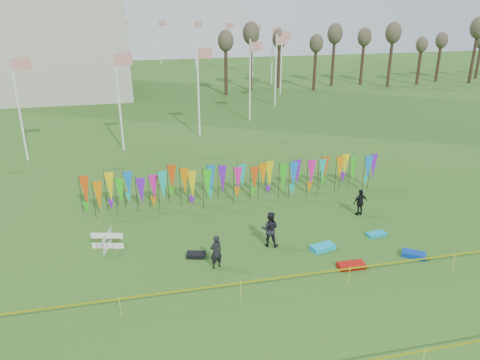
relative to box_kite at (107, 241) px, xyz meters
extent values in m
plane|color=#284D15|center=(7.51, -4.50, -0.46)|extent=(160.00, 160.00, 0.00)
cylinder|color=white|center=(21.51, 43.50, 3.54)|extent=(0.16, 0.16, 8.00)
plane|color=red|center=(22.11, 43.50, 6.84)|extent=(1.40, 0.00, 1.40)
cylinder|color=white|center=(20.55, 50.75, 3.54)|extent=(0.16, 0.16, 8.00)
plane|color=red|center=(21.15, 50.75, 6.84)|extent=(1.40, 0.00, 1.40)
cylinder|color=white|center=(17.76, 57.50, 3.54)|extent=(0.16, 0.16, 8.00)
plane|color=red|center=(18.36, 57.50, 6.84)|extent=(1.40, 0.00, 1.40)
cylinder|color=white|center=(13.31, 63.30, 3.54)|extent=(0.16, 0.16, 8.00)
plane|color=red|center=(13.91, 63.30, 6.84)|extent=(1.40, 0.00, 1.40)
cylinder|color=white|center=(7.51, 67.75, 3.54)|extent=(0.16, 0.16, 8.00)
plane|color=red|center=(8.11, 67.75, 6.84)|extent=(1.40, 0.00, 1.40)
cylinder|color=white|center=(0.76, 70.55, 3.54)|extent=(0.16, 0.16, 8.00)
plane|color=red|center=(1.36, 70.55, 6.84)|extent=(1.40, 0.00, 1.40)
cylinder|color=white|center=(-6.49, 71.50, 3.54)|extent=(0.16, 0.16, 8.00)
plane|color=red|center=(-5.89, 71.50, 6.84)|extent=(1.40, 0.00, 1.40)
cylinder|color=white|center=(-13.74, 70.55, 3.54)|extent=(0.16, 0.16, 8.00)
plane|color=red|center=(-13.14, 70.55, 6.84)|extent=(1.40, 0.00, 1.40)
cylinder|color=white|center=(-6.49, 15.50, 3.54)|extent=(0.16, 0.16, 8.00)
plane|color=red|center=(-5.89, 15.50, 6.84)|extent=(1.40, 0.00, 1.40)
cylinder|color=white|center=(0.76, 16.46, 3.54)|extent=(0.16, 0.16, 8.00)
plane|color=red|center=(1.36, 16.46, 6.84)|extent=(1.40, 0.00, 1.40)
cylinder|color=white|center=(7.51, 19.25, 3.54)|extent=(0.16, 0.16, 8.00)
plane|color=red|center=(8.11, 19.25, 6.84)|extent=(1.40, 0.00, 1.40)
cylinder|color=white|center=(13.31, 23.70, 3.54)|extent=(0.16, 0.16, 8.00)
plane|color=red|center=(13.91, 23.70, 6.84)|extent=(1.40, 0.00, 1.40)
cylinder|color=white|center=(17.76, 29.50, 3.54)|extent=(0.16, 0.16, 8.00)
plane|color=red|center=(18.36, 29.50, 6.84)|extent=(1.40, 0.00, 1.40)
cylinder|color=white|center=(20.55, 36.25, 3.54)|extent=(0.16, 0.16, 8.00)
plane|color=red|center=(21.15, 36.25, 6.84)|extent=(1.40, 0.00, 1.40)
cylinder|color=black|center=(-1.49, 4.40, 0.70)|extent=(0.03, 0.03, 2.32)
cone|color=#CE410B|center=(-1.21, 4.40, 0.98)|extent=(0.64, 0.64, 1.60)
cylinder|color=black|center=(-0.87, 4.40, 0.70)|extent=(0.03, 0.03, 2.32)
cone|color=orange|center=(-0.59, 4.40, 0.98)|extent=(0.64, 0.64, 1.60)
cylinder|color=black|center=(-0.25, 4.40, 0.70)|extent=(0.03, 0.03, 2.32)
cone|color=#DAC20B|center=(0.03, 4.40, 0.98)|extent=(0.64, 0.64, 1.60)
cylinder|color=black|center=(0.37, 4.40, 0.70)|extent=(0.03, 0.03, 2.32)
cone|color=#23BE15|center=(0.65, 4.40, 0.98)|extent=(0.64, 0.64, 1.60)
cylinder|color=black|center=(0.99, 4.40, 0.70)|extent=(0.03, 0.03, 2.32)
cone|color=blue|center=(1.27, 4.40, 0.98)|extent=(0.64, 0.64, 1.60)
cylinder|color=black|center=(1.61, 4.40, 0.70)|extent=(0.03, 0.03, 2.32)
cone|color=#6314B3|center=(1.89, 4.40, 0.98)|extent=(0.64, 0.64, 1.60)
cylinder|color=black|center=(2.23, 4.40, 0.70)|extent=(0.03, 0.03, 2.32)
cone|color=#D21788|center=(2.51, 4.40, 0.98)|extent=(0.64, 0.64, 1.60)
cylinder|color=black|center=(2.85, 4.40, 0.70)|extent=(0.03, 0.03, 2.32)
cone|color=#0BA991|center=(3.13, 4.40, 0.98)|extent=(0.64, 0.64, 1.60)
cylinder|color=black|center=(3.47, 4.40, 0.70)|extent=(0.03, 0.03, 2.32)
cone|color=#CE410B|center=(3.75, 4.40, 0.98)|extent=(0.64, 0.64, 1.60)
cylinder|color=black|center=(4.09, 4.40, 0.70)|extent=(0.03, 0.03, 2.32)
cone|color=orange|center=(4.37, 4.40, 0.98)|extent=(0.64, 0.64, 1.60)
cylinder|color=black|center=(4.72, 4.40, 0.70)|extent=(0.03, 0.03, 2.32)
cone|color=#DAC20B|center=(5.00, 4.40, 0.98)|extent=(0.64, 0.64, 1.60)
cylinder|color=black|center=(5.34, 4.40, 0.70)|extent=(0.03, 0.03, 2.32)
cone|color=#23BE15|center=(5.62, 4.40, 0.98)|extent=(0.64, 0.64, 1.60)
cylinder|color=black|center=(5.96, 4.40, 0.70)|extent=(0.03, 0.03, 2.32)
cone|color=blue|center=(6.24, 4.40, 0.98)|extent=(0.64, 0.64, 1.60)
cylinder|color=black|center=(6.58, 4.40, 0.70)|extent=(0.03, 0.03, 2.32)
cone|color=#6314B3|center=(6.86, 4.40, 0.98)|extent=(0.64, 0.64, 1.60)
cylinder|color=black|center=(7.20, 4.40, 0.70)|extent=(0.03, 0.03, 2.32)
cone|color=#D21788|center=(7.48, 4.40, 0.98)|extent=(0.64, 0.64, 1.60)
cylinder|color=black|center=(7.82, 4.40, 0.70)|extent=(0.03, 0.03, 2.32)
cone|color=#0BA991|center=(8.10, 4.40, 0.98)|extent=(0.64, 0.64, 1.60)
cylinder|color=black|center=(8.44, 4.40, 0.70)|extent=(0.03, 0.03, 2.32)
cone|color=#CE410B|center=(8.72, 4.40, 0.98)|extent=(0.64, 0.64, 1.60)
cylinder|color=black|center=(9.06, 4.40, 0.70)|extent=(0.03, 0.03, 2.32)
cone|color=orange|center=(9.34, 4.40, 0.98)|extent=(0.64, 0.64, 1.60)
cylinder|color=black|center=(9.68, 4.40, 0.70)|extent=(0.03, 0.03, 2.32)
cone|color=#DAC20B|center=(9.96, 4.40, 0.98)|extent=(0.64, 0.64, 1.60)
cylinder|color=black|center=(10.30, 4.40, 0.70)|extent=(0.03, 0.03, 2.32)
cone|color=#23BE15|center=(10.58, 4.40, 0.98)|extent=(0.64, 0.64, 1.60)
cylinder|color=black|center=(10.92, 4.40, 0.70)|extent=(0.03, 0.03, 2.32)
cone|color=blue|center=(11.20, 4.40, 0.98)|extent=(0.64, 0.64, 1.60)
cylinder|color=black|center=(11.54, 4.40, 0.70)|extent=(0.03, 0.03, 2.32)
cone|color=#6314B3|center=(11.82, 4.40, 0.98)|extent=(0.64, 0.64, 1.60)
cylinder|color=black|center=(12.16, 4.40, 0.70)|extent=(0.03, 0.03, 2.32)
cone|color=#D21788|center=(12.44, 4.40, 0.98)|extent=(0.64, 0.64, 1.60)
cylinder|color=black|center=(12.78, 4.40, 0.70)|extent=(0.03, 0.03, 2.32)
cone|color=#0BA991|center=(13.06, 4.40, 0.98)|extent=(0.64, 0.64, 1.60)
cylinder|color=black|center=(13.41, 4.40, 0.70)|extent=(0.03, 0.03, 2.32)
cone|color=#CE410B|center=(13.69, 4.40, 0.98)|extent=(0.64, 0.64, 1.60)
cylinder|color=black|center=(14.03, 4.40, 0.70)|extent=(0.03, 0.03, 2.32)
cone|color=orange|center=(14.31, 4.40, 0.98)|extent=(0.64, 0.64, 1.60)
cylinder|color=black|center=(14.65, 4.40, 0.70)|extent=(0.03, 0.03, 2.32)
cone|color=#DAC20B|center=(14.93, 4.40, 0.98)|extent=(0.64, 0.64, 1.60)
cylinder|color=black|center=(15.27, 4.40, 0.70)|extent=(0.03, 0.03, 2.32)
cone|color=#23BE15|center=(15.55, 4.40, 0.98)|extent=(0.64, 0.64, 1.60)
cylinder|color=black|center=(15.89, 4.40, 0.70)|extent=(0.03, 0.03, 2.32)
cone|color=blue|center=(16.17, 4.40, 0.98)|extent=(0.64, 0.64, 1.60)
cylinder|color=black|center=(16.51, 4.40, 0.70)|extent=(0.03, 0.03, 2.32)
cone|color=#6314B3|center=(16.79, 4.40, 0.98)|extent=(0.64, 0.64, 1.60)
cube|color=#FDFF05|center=(7.51, -5.63, 0.36)|extent=(26.00, 0.01, 0.08)
cylinder|color=yellow|center=(0.51, -5.63, -0.01)|extent=(0.02, 0.02, 0.90)
cylinder|color=yellow|center=(5.51, -5.63, -0.01)|extent=(0.02, 0.02, 0.90)
cylinder|color=yellow|center=(10.51, -5.63, -0.01)|extent=(0.02, 0.02, 0.90)
cylinder|color=yellow|center=(15.51, -5.63, -0.01)|extent=(0.02, 0.02, 0.90)
cylinder|color=yellow|center=(10.51, -10.87, -0.01)|extent=(0.02, 0.02, 0.90)
cylinder|color=#39271C|center=(13.51, 39.50, 2.74)|extent=(0.44, 0.44, 6.40)
ellipsoid|color=#473F2F|center=(13.51, 39.50, 6.10)|extent=(1.92, 1.92, 2.56)
cylinder|color=#39271C|center=(17.51, 39.50, 2.74)|extent=(0.44, 0.44, 6.40)
ellipsoid|color=#473F2F|center=(17.51, 39.50, 6.10)|extent=(1.92, 1.92, 2.56)
cylinder|color=#39271C|center=(21.51, 39.50, 2.74)|extent=(0.44, 0.44, 6.40)
ellipsoid|color=#473F2F|center=(21.51, 39.50, 6.10)|extent=(1.92, 1.92, 2.56)
cylinder|color=#39271C|center=(25.51, 39.50, 2.74)|extent=(0.44, 0.44, 6.40)
ellipsoid|color=#473F2F|center=(25.51, 39.50, 6.10)|extent=(1.92, 1.92, 2.56)
cylinder|color=#39271C|center=(29.51, 39.50, 2.74)|extent=(0.44, 0.44, 6.40)
ellipsoid|color=#473F2F|center=(29.51, 39.50, 6.10)|extent=(1.92, 1.92, 2.56)
cylinder|color=#39271C|center=(33.51, 39.50, 2.74)|extent=(0.44, 0.44, 6.40)
ellipsoid|color=#473F2F|center=(33.51, 39.50, 6.10)|extent=(1.92, 1.92, 2.56)
cylinder|color=#39271C|center=(37.51, 39.50, 2.74)|extent=(0.44, 0.44, 6.40)
ellipsoid|color=#473F2F|center=(37.51, 39.50, 6.10)|extent=(1.92, 1.92, 2.56)
cylinder|color=#39271C|center=(41.51, 39.50, 2.74)|extent=(0.44, 0.44, 6.40)
ellipsoid|color=#473F2F|center=(41.51, 39.50, 6.10)|extent=(1.92, 1.92, 2.56)
cylinder|color=#39271C|center=(45.51, 39.50, 2.74)|extent=(0.44, 0.44, 6.40)
ellipsoid|color=#473F2F|center=(45.51, 39.50, 6.10)|extent=(1.92, 1.92, 2.56)
cylinder|color=#39271C|center=(49.51, 39.50, 2.74)|extent=(0.44, 0.44, 6.40)
ellipsoid|color=#473F2F|center=(49.51, 39.50, 6.10)|extent=(1.92, 1.92, 2.56)
cylinder|color=red|center=(-0.40, -0.40, 0.00)|extent=(0.02, 0.02, 0.91)
cylinder|color=red|center=(0.40, -0.40, 0.00)|extent=(0.02, 0.02, 0.91)
cylinder|color=red|center=(-0.40, 0.40, 0.00)|extent=(0.02, 0.02, 0.91)
cylinder|color=red|center=(0.40, 0.40, 0.00)|extent=(0.02, 0.02, 0.91)
imported|color=black|center=(5.00, -2.93, 0.37)|extent=(0.71, 0.61, 1.66)
imported|color=black|center=(8.02, -1.49, 0.47)|extent=(1.05, 0.87, 1.86)
imported|color=black|center=(14.11, 0.77, 0.34)|extent=(1.01, 0.69, 1.59)
cube|color=#0EADD2|center=(10.50, -2.50, -0.33)|extent=(1.34, 0.88, 0.25)
cube|color=#09349D|center=(14.57, -4.14, -0.34)|extent=(1.24, 1.13, 0.23)
cube|color=#AE110B|center=(11.15, -4.38, -0.34)|extent=(1.28, 0.62, 0.23)
cube|color=black|center=(4.21, -1.78, -0.35)|extent=(1.01, 0.74, 0.21)
cube|color=#0D9DBB|center=(13.82, -1.80, -0.36)|extent=(1.07, 0.60, 0.19)
camera|label=1|loc=(1.83, -21.59, 11.40)|focal=35.00mm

